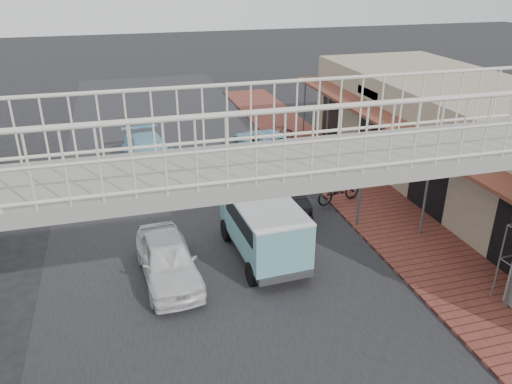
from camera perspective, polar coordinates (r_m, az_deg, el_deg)
ground at (r=14.34m, az=-3.73°, el=-10.64°), size 120.00×120.00×0.00m
road_strip at (r=14.34m, az=-3.73°, el=-10.62°), size 10.00×60.00×0.01m
sidewalk at (r=18.84m, az=13.92°, el=-2.08°), size 3.00×40.00×0.10m
shophouse_row at (r=21.34m, az=23.76°, el=5.37°), size 7.20×18.00×4.00m
footbridge at (r=9.34m, az=1.02°, el=-8.27°), size 16.40×2.40×6.34m
white_hatchback at (r=14.49m, az=-10.06°, el=-7.60°), size 1.78×3.83×1.27m
dark_sedan at (r=18.46m, az=2.14°, el=0.34°), size 1.52×4.27×1.40m
angkot_curb at (r=23.55m, az=1.17°, el=5.56°), size 2.59×4.68×1.24m
angkot_far at (r=22.40m, az=-12.10°, el=4.23°), size 2.45×5.03×1.41m
angkot_van at (r=14.99m, az=0.89°, el=-3.49°), size 1.98×3.98×1.91m
motorcycle_near at (r=18.88m, az=9.46°, el=0.27°), size 2.04×1.15×1.01m
motorcycle_far at (r=25.27m, az=2.56°, el=6.79°), size 1.64×0.51×0.97m
arrow_sign at (r=17.19m, az=13.74°, el=4.03°), size 1.75×1.18×2.90m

